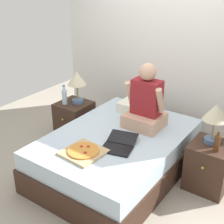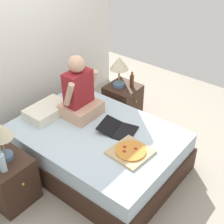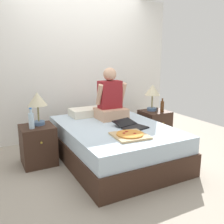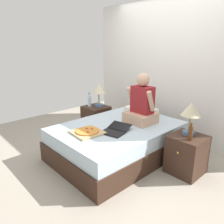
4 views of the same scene
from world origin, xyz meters
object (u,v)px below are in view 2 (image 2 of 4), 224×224
object	(u,v)px
beer_bottle	(132,81)
pizza_box	(131,152)
water_bottle	(2,162)
nightstand_right	(123,102)
person_seated	(79,94)
laptop	(120,130)
lamp_on_right_nightstand	(119,65)
nightstand_left	(10,181)
bed	(97,148)

from	to	relation	value
beer_bottle	pizza_box	size ratio (longest dim) A/B	0.54
water_bottle	beer_bottle	xyz separation A→B (m)	(2.13, -0.01, -0.02)
nightstand_right	person_seated	xyz separation A→B (m)	(-0.84, 0.03, 0.53)
beer_bottle	pizza_box	xyz separation A→B (m)	(-1.12, -0.79, -0.11)
water_bottle	person_seated	distance (m)	1.22
laptop	pizza_box	distance (m)	0.39
person_seated	laptop	size ratio (longest dim) A/B	1.63
water_bottle	lamp_on_right_nightstand	size ratio (longest dim) A/B	0.61
water_bottle	nightstand_left	bearing A→B (deg)	48.35
beer_bottle	person_seated	distance (m)	0.94
bed	lamp_on_right_nightstand	xyz separation A→B (m)	(0.96, 0.40, 0.62)
bed	beer_bottle	world-z (taller)	beer_bottle
water_bottle	pizza_box	distance (m)	1.29
bed	nightstand_right	size ratio (longest dim) A/B	3.60
beer_bottle	lamp_on_right_nightstand	bearing A→B (deg)	123.69
beer_bottle	laptop	size ratio (longest dim) A/B	0.48
bed	pizza_box	bearing A→B (deg)	-96.87
beer_bottle	person_seated	world-z (taller)	person_seated
water_bottle	bed	bearing A→B (deg)	-13.91
water_bottle	lamp_on_right_nightstand	bearing A→B (deg)	3.95
nightstand_right	person_seated	size ratio (longest dim) A/B	0.69
pizza_box	beer_bottle	bearing A→B (deg)	35.11
laptop	pizza_box	size ratio (longest dim) A/B	1.12
nightstand_right	laptop	distance (m)	1.04
bed	water_bottle	bearing A→B (deg)	166.09
water_bottle	laptop	distance (m)	1.33
nightstand_right	beer_bottle	world-z (taller)	beer_bottle
laptop	pizza_box	xyz separation A→B (m)	(-0.23, -0.32, -0.00)
bed	nightstand_right	xyz separation A→B (m)	(0.99, 0.35, 0.02)
laptop	nightstand_left	bearing A→B (deg)	153.56
water_bottle	nightstand_right	bearing A→B (deg)	2.51
bed	nightstand_left	bearing A→B (deg)	160.26
nightstand_left	person_seated	world-z (taller)	person_seated
person_seated	pizza_box	bearing A→B (deg)	-102.76
person_seated	nightstand_right	bearing A→B (deg)	-1.79
nightstand_left	laptop	world-z (taller)	laptop
bed	laptop	bearing A→B (deg)	-53.31
nightstand_right	laptop	size ratio (longest dim) A/B	1.13
beer_bottle	pizza_box	bearing A→B (deg)	-144.89
water_bottle	nightstand_right	xyz separation A→B (m)	(2.06, 0.09, -0.38)
water_bottle	laptop	world-z (taller)	water_bottle
lamp_on_right_nightstand	bed	bearing A→B (deg)	-157.10
bed	water_bottle	size ratio (longest dim) A/B	7.07
nightstand_left	nightstand_right	distance (m)	1.98
beer_bottle	nightstand_left	bearing A→B (deg)	177.20
pizza_box	person_seated	bearing A→B (deg)	77.24
bed	person_seated	xyz separation A→B (m)	(0.14, 0.38, 0.55)
nightstand_left	nightstand_right	size ratio (longest dim) A/B	1.00
nightstand_left	lamp_on_right_nightstand	size ratio (longest dim) A/B	1.20
nightstand_right	person_seated	bearing A→B (deg)	178.21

